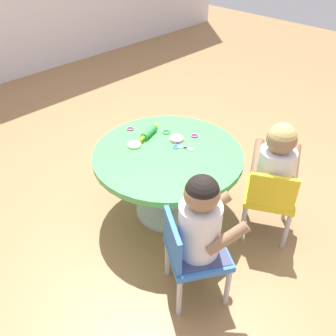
% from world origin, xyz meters
% --- Properties ---
extents(ground_plane, '(10.00, 10.00, 0.00)m').
position_xyz_m(ground_plane, '(0.00, 0.00, 0.00)').
color(ground_plane, '#9E7247').
extents(craft_table, '(0.94, 0.94, 0.49)m').
position_xyz_m(craft_table, '(0.00, 0.00, 0.38)').
color(craft_table, silver).
rests_on(craft_table, ground).
extents(child_chair_left, '(0.41, 0.41, 0.54)m').
position_xyz_m(child_chair_left, '(-0.37, -0.54, 0.31)').
color(child_chair_left, '#B7B7BC').
rests_on(child_chair_left, ground).
extents(seated_child_left, '(0.44, 0.41, 0.51)m').
position_xyz_m(seated_child_left, '(-0.34, -0.56, 0.53)').
color(seated_child_left, '#3F4772').
rests_on(seated_child_left, ground).
extents(child_chair_right, '(0.41, 0.41, 0.54)m').
position_xyz_m(child_chair_right, '(0.29, -0.59, 0.31)').
color(child_chair_right, '#B7B7BC').
rests_on(child_chair_right, ground).
extents(seated_child_right, '(0.43, 0.40, 0.51)m').
position_xyz_m(seated_child_right, '(0.32, -0.57, 0.53)').
color(seated_child_right, '#3F4772').
rests_on(seated_child_right, ground).
extents(rolling_pin, '(0.23, 0.09, 0.05)m').
position_xyz_m(rolling_pin, '(0.06, 0.23, 0.52)').
color(rolling_pin, green).
rests_on(rolling_pin, craft_table).
extents(craft_scissors, '(0.10, 0.14, 0.01)m').
position_xyz_m(craft_scissors, '(0.10, -0.02, 0.50)').
color(craft_scissors, silver).
rests_on(craft_scissors, craft_table).
extents(playdough_blob_0, '(0.09, 0.09, 0.02)m').
position_xyz_m(playdough_blob_0, '(0.14, 0.06, 0.50)').
color(playdough_blob_0, pink).
rests_on(playdough_blob_0, craft_table).
extents(playdough_blob_1, '(0.09, 0.09, 0.01)m').
position_xyz_m(playdough_blob_1, '(-0.10, 0.20, 0.50)').
color(playdough_blob_1, '#B2E58C').
rests_on(playdough_blob_1, craft_table).
extents(cookie_cutter_0, '(0.05, 0.05, 0.01)m').
position_xyz_m(cookie_cutter_0, '(0.26, 0.01, 0.50)').
color(cookie_cutter_0, '#D83FA5').
rests_on(cookie_cutter_0, craft_table).
extents(cookie_cutter_1, '(0.05, 0.05, 0.01)m').
position_xyz_m(cookie_cutter_1, '(0.02, 0.38, 0.50)').
color(cookie_cutter_1, '#D83FA5').
rests_on(cookie_cutter_1, craft_table).
extents(cookie_cutter_2, '(0.05, 0.05, 0.01)m').
position_xyz_m(cookie_cutter_2, '(0.12, 0.26, 0.50)').
color(cookie_cutter_2, '#4CB259').
rests_on(cookie_cutter_2, craft_table).
extents(cookie_cutter_3, '(0.06, 0.06, 0.01)m').
position_xyz_m(cookie_cutter_3, '(0.16, 0.17, 0.50)').
color(cookie_cutter_3, '#4CB259').
rests_on(cookie_cutter_3, craft_table).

